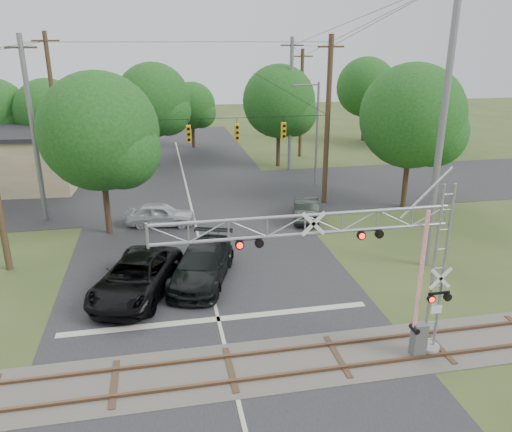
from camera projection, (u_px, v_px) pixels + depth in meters
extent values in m
plane|color=#374821|center=(240.00, 409.00, 15.86)|extent=(160.00, 160.00, 0.00)
cube|color=#262629|center=(207.00, 273.00, 25.11)|extent=(14.00, 90.00, 0.02)
cube|color=#262629|center=(188.00, 194.00, 38.06)|extent=(90.00, 12.00, 0.02)
cube|color=#524E47|center=(231.00, 370.00, 17.70)|extent=(90.00, 3.20, 0.05)
cube|color=brown|center=(234.00, 381.00, 17.01)|extent=(90.00, 0.12, 0.14)
cube|color=brown|center=(228.00, 356.00, 18.35)|extent=(90.00, 0.12, 0.14)
cylinder|color=gray|center=(428.00, 348.00, 18.76)|extent=(0.82, 0.82, 0.27)
cube|color=silver|center=(437.00, 309.00, 17.89)|extent=(0.41, 0.03, 0.32)
cube|color=#5C5C5E|center=(419.00, 340.00, 18.31)|extent=(0.50, 0.41, 1.37)
cube|color=red|center=(421.00, 272.00, 17.35)|extent=(0.13, 0.08, 4.56)
cylinder|color=slate|center=(33.00, 132.00, 30.71)|extent=(0.32, 0.32, 11.50)
cylinder|color=#3D2C1C|center=(327.00, 123.00, 34.20)|extent=(0.36, 0.36, 11.50)
cylinder|color=black|center=(188.00, 119.00, 32.28)|extent=(19.00, 0.03, 0.03)
cube|color=gold|center=(87.00, 137.00, 31.42)|extent=(0.30, 0.30, 1.10)
cube|color=gold|center=(139.00, 136.00, 32.01)|extent=(0.30, 0.30, 1.10)
cube|color=gold|center=(189.00, 134.00, 32.60)|extent=(0.30, 0.30, 1.10)
cube|color=gold|center=(237.00, 132.00, 33.18)|extent=(0.30, 0.30, 1.10)
cube|color=gold|center=(284.00, 131.00, 33.77)|extent=(0.30, 0.30, 1.10)
imported|color=black|center=(136.00, 277.00, 22.76)|extent=(4.78, 6.83, 1.73)
imported|color=black|center=(202.00, 264.00, 24.10)|extent=(4.15, 6.38, 1.72)
imported|color=#B6B9BF|center=(161.00, 214.00, 31.43)|extent=(4.47, 2.33, 1.45)
imported|color=black|center=(306.00, 208.00, 32.63)|extent=(2.70, 4.78, 1.49)
cylinder|color=slate|center=(317.00, 136.00, 38.92)|extent=(0.18, 0.18, 8.12)
cylinder|color=slate|center=(307.00, 85.00, 37.47)|extent=(1.80, 0.11, 0.11)
cube|color=#5C5C5E|center=(296.00, 86.00, 37.32)|extent=(0.54, 0.23, 0.14)
cylinder|color=#3D2C1C|center=(55.00, 111.00, 38.94)|extent=(0.34, 0.34, 11.78)
cube|color=#3D2C1C|center=(45.00, 41.00, 37.21)|extent=(2.00, 0.12, 0.12)
cylinder|color=slate|center=(291.00, 106.00, 43.49)|extent=(0.34, 0.34, 11.40)
cube|color=#3D2C1C|center=(292.00, 45.00, 41.83)|extent=(2.00, 0.12, 0.12)
cylinder|color=slate|center=(442.00, 127.00, 23.71)|extent=(0.34, 0.34, 14.40)
cylinder|color=#3D2C1C|center=(301.00, 104.00, 48.81)|extent=(0.34, 0.34, 10.37)
cube|color=#3D2C1C|center=(303.00, 56.00, 47.32)|extent=(2.00, 0.12, 0.12)
cylinder|color=#3B2A1B|center=(1.00, 149.00, 44.70)|extent=(0.36, 0.36, 3.71)
cylinder|color=#3B2A1B|center=(54.00, 150.00, 44.41)|extent=(0.36, 0.36, 3.71)
sphere|color=#174313|center=(48.00, 112.00, 43.29)|extent=(5.74, 5.74, 5.74)
cylinder|color=#3B2A1B|center=(106.00, 199.00, 29.67)|extent=(0.36, 0.36, 4.39)
sphere|color=#174313|center=(99.00, 132.00, 28.34)|extent=(6.79, 6.79, 6.79)
cylinder|color=#3B2A1B|center=(156.00, 143.00, 46.09)|extent=(0.36, 0.36, 4.29)
sphere|color=#174313|center=(153.00, 100.00, 44.80)|extent=(6.63, 6.63, 6.63)
cylinder|color=#3B2A1B|center=(193.00, 133.00, 54.18)|extent=(0.36, 0.36, 3.21)
sphere|color=#174313|center=(192.00, 106.00, 53.21)|extent=(4.97, 4.97, 4.97)
cylinder|color=#3B2A1B|center=(278.00, 144.00, 45.95)|extent=(0.36, 0.36, 4.21)
sphere|color=#174313|center=(279.00, 101.00, 44.68)|extent=(6.51, 6.51, 6.51)
cylinder|color=#3B2A1B|center=(406.00, 176.00, 34.45)|extent=(0.36, 0.36, 4.50)
sphere|color=#174313|center=(412.00, 116.00, 33.09)|extent=(6.96, 6.96, 6.96)
cylinder|color=#3B2A1B|center=(364.00, 122.00, 57.83)|extent=(0.36, 0.36, 4.33)
sphere|color=#174313|center=(366.00, 87.00, 56.52)|extent=(6.69, 6.69, 6.69)
cylinder|color=#3B2A1B|center=(421.00, 130.00, 54.08)|extent=(0.36, 0.36, 3.81)
sphere|color=#174313|center=(424.00, 98.00, 52.93)|extent=(5.88, 5.88, 5.88)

